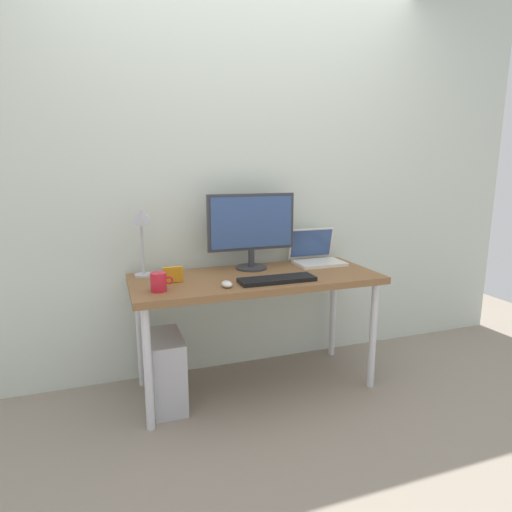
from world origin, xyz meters
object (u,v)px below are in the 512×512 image
(coffee_mug, at_px, (159,282))
(desk_lamp, at_px, (142,226))
(desk, at_px, (256,286))
(laptop, at_px, (316,255))
(monitor, at_px, (251,226))
(mouse, at_px, (227,284))
(photo_frame, at_px, (173,274))
(keyboard, at_px, (277,280))
(computer_tower, at_px, (167,371))

(coffee_mug, bearing_deg, desk_lamp, 98.58)
(desk, relative_size, laptop, 4.60)
(monitor, relative_size, mouse, 6.25)
(desk_lamp, distance_m, photo_frame, 0.34)
(desk_lamp, distance_m, keyboard, 0.84)
(desk_lamp, relative_size, mouse, 4.85)
(laptop, bearing_deg, photo_frame, -169.26)
(coffee_mug, xyz_separation_m, photo_frame, (0.09, 0.14, -0.00))
(keyboard, bearing_deg, mouse, -176.81)
(laptop, height_order, mouse, laptop)
(photo_frame, bearing_deg, mouse, -35.91)
(desk_lamp, bearing_deg, monitor, -0.05)
(mouse, xyz_separation_m, coffee_mug, (-0.36, 0.04, 0.03))
(keyboard, bearing_deg, coffee_mug, 177.54)
(photo_frame, xyz_separation_m, computer_tower, (-0.06, -0.04, -0.56))
(monitor, relative_size, coffee_mug, 4.72)
(photo_frame, bearing_deg, monitor, 18.11)
(mouse, distance_m, coffee_mug, 0.36)
(coffee_mug, bearing_deg, computer_tower, 72.76)
(laptop, relative_size, photo_frame, 2.91)
(mouse, relative_size, computer_tower, 0.21)
(coffee_mug, xyz_separation_m, computer_tower, (0.03, 0.10, -0.56))
(keyboard, xyz_separation_m, photo_frame, (-0.56, 0.17, 0.04))
(mouse, bearing_deg, desk_lamp, 138.19)
(laptop, distance_m, keyboard, 0.56)
(monitor, relative_size, keyboard, 1.28)
(coffee_mug, bearing_deg, keyboard, -2.46)
(keyboard, xyz_separation_m, mouse, (-0.30, -0.02, 0.01))
(coffee_mug, distance_m, photo_frame, 0.17)
(photo_frame, height_order, computer_tower, photo_frame)
(monitor, bearing_deg, desk_lamp, 179.95)
(desk_lamp, distance_m, coffee_mug, 0.41)
(monitor, height_order, photo_frame, monitor)
(monitor, relative_size, laptop, 1.76)
(photo_frame, relative_size, computer_tower, 0.26)
(laptop, distance_m, photo_frame, 1.01)
(desk, height_order, laptop, laptop)
(desk_lamp, relative_size, photo_frame, 3.97)
(keyboard, bearing_deg, desk_lamp, 153.92)
(monitor, xyz_separation_m, computer_tower, (-0.59, -0.21, -0.78))
(mouse, xyz_separation_m, computer_tower, (-0.32, 0.15, -0.52))
(monitor, height_order, computer_tower, monitor)
(keyboard, distance_m, photo_frame, 0.59)
(desk, bearing_deg, keyboard, -68.01)
(desk, distance_m, laptop, 0.55)
(keyboard, distance_m, mouse, 0.30)
(photo_frame, bearing_deg, coffee_mug, -123.36)
(monitor, relative_size, desk_lamp, 1.29)
(monitor, bearing_deg, laptop, 1.99)
(laptop, distance_m, computer_tower, 1.22)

